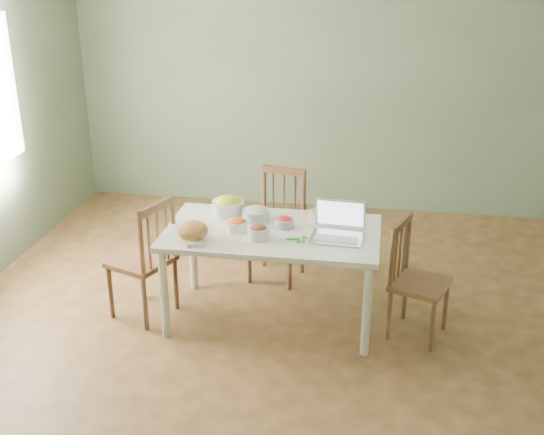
% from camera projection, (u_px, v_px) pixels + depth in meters
% --- Properties ---
extents(floor, '(5.00, 5.00, 0.00)m').
position_uv_depth(floor, '(280.00, 326.00, 5.01)').
color(floor, '#483018').
rests_on(floor, ground).
extents(wall_back, '(5.00, 0.00, 2.70)m').
position_uv_depth(wall_back, '(319.00, 79.00, 6.77)').
color(wall_back, gray).
rests_on(wall_back, ground).
extents(wall_front, '(5.00, 0.00, 2.70)m').
position_uv_depth(wall_front, '(164.00, 369.00, 2.21)').
color(wall_front, gray).
rests_on(wall_front, ground).
extents(dining_table, '(1.53, 0.86, 0.72)m').
position_uv_depth(dining_table, '(272.00, 275.00, 4.98)').
color(dining_table, white).
rests_on(dining_table, floor).
extents(chair_far, '(0.48, 0.46, 0.92)m').
position_uv_depth(chair_far, '(276.00, 227.00, 5.55)').
color(chair_far, '#4D2D1D').
rests_on(chair_far, floor).
extents(chair_left, '(0.52, 0.53, 0.93)m').
position_uv_depth(chair_left, '(141.00, 258.00, 5.01)').
color(chair_left, '#4D2D1D').
rests_on(chair_left, floor).
extents(chair_right, '(0.47, 0.48, 0.86)m').
position_uv_depth(chair_right, '(420.00, 281.00, 4.74)').
color(chair_right, '#4D2D1D').
rests_on(chair_right, floor).
extents(bread_boule, '(0.26, 0.26, 0.14)m').
position_uv_depth(bread_boule, '(193.00, 231.00, 4.67)').
color(bread_boule, '#9E6837').
rests_on(bread_boule, dining_table).
extents(butter_stick, '(0.12, 0.07, 0.03)m').
position_uv_depth(butter_stick, '(196.00, 245.00, 4.58)').
color(butter_stick, '#FCEFCB').
rests_on(butter_stick, dining_table).
extents(bowl_squash, '(0.27, 0.27, 0.14)m').
position_uv_depth(bowl_squash, '(228.00, 205.00, 5.10)').
color(bowl_squash, '#C2CE38').
rests_on(bowl_squash, dining_table).
extents(bowl_carrot, '(0.20, 0.20, 0.09)m').
position_uv_depth(bowl_carrot, '(237.00, 225.00, 4.83)').
color(bowl_carrot, '#FF4000').
rests_on(bowl_carrot, dining_table).
extents(bowl_onion, '(0.23, 0.23, 0.11)m').
position_uv_depth(bowl_onion, '(255.00, 214.00, 5.00)').
color(bowl_onion, white).
rests_on(bowl_onion, dining_table).
extents(bowl_mushroom, '(0.16, 0.16, 0.10)m').
position_uv_depth(bowl_mushroom, '(258.00, 232.00, 4.70)').
color(bowl_mushroom, '#461A12').
rests_on(bowl_mushroom, dining_table).
extents(bowl_redpep, '(0.18, 0.18, 0.08)m').
position_uv_depth(bowl_redpep, '(285.00, 222.00, 4.88)').
color(bowl_redpep, '#DD4730').
rests_on(bowl_redpep, dining_table).
extents(bowl_broccoli, '(0.18, 0.18, 0.09)m').
position_uv_depth(bowl_broccoli, '(319.00, 214.00, 5.01)').
color(bowl_broccoli, '#255B17').
rests_on(bowl_broccoli, dining_table).
extents(flatbread, '(0.21, 0.21, 0.02)m').
position_uv_depth(flatbread, '(314.00, 214.00, 5.10)').
color(flatbread, '#DAB98B').
rests_on(flatbread, dining_table).
extents(basil_bunch, '(0.18, 0.18, 0.02)m').
position_uv_depth(basil_bunch, '(297.00, 239.00, 4.69)').
color(basil_bunch, '#1B811C').
rests_on(basil_bunch, dining_table).
extents(laptop, '(0.38, 0.34, 0.24)m').
position_uv_depth(laptop, '(337.00, 223.00, 4.66)').
color(laptop, silver).
rests_on(laptop, dining_table).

